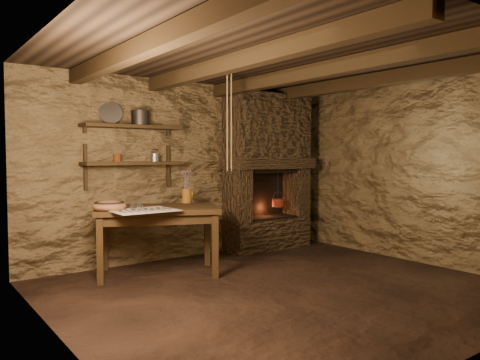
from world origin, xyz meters
TOP-DOWN VIEW (x-y plane):
  - floor at (0.00, 0.00)m, footprint 4.50×4.50m
  - back_wall at (0.00, 2.00)m, footprint 4.50×0.04m
  - front_wall at (0.00, -2.00)m, footprint 4.50×0.04m
  - left_wall at (-2.25, 0.00)m, footprint 0.04×4.00m
  - right_wall at (2.25, 0.00)m, footprint 0.04×4.00m
  - ceiling at (0.00, 0.00)m, footprint 4.50×4.00m
  - beam_far_left at (-1.50, 0.00)m, footprint 0.14×3.95m
  - beam_mid_left at (-0.50, 0.00)m, footprint 0.14×3.95m
  - beam_mid_right at (0.50, 0.00)m, footprint 0.14×3.95m
  - beam_far_right at (1.50, 0.00)m, footprint 0.14×3.95m
  - shelf_lower at (-0.85, 1.84)m, footprint 1.25×0.30m
  - shelf_upper at (-0.85, 1.84)m, footprint 1.25×0.30m
  - hearth at (1.25, 1.77)m, footprint 1.43×0.51m
  - work_table at (-0.77, 1.35)m, footprint 1.60×1.30m
  - linen_cloth at (-1.07, 1.09)m, footprint 0.68×0.55m
  - pewter_cutlery_row at (-1.07, 1.07)m, footprint 0.57×0.22m
  - drinking_glasses at (-1.05, 1.22)m, footprint 0.22×0.07m
  - stoneware_jug at (-0.26, 1.54)m, footprint 0.13×0.12m
  - wooden_bowl at (-1.35, 1.35)m, footprint 0.41×0.41m
  - iron_stockpot at (-0.75, 1.84)m, footprint 0.29×0.29m
  - tin_pan at (-1.09, 1.94)m, footprint 0.30×0.21m
  - small_kettle at (-0.56, 1.84)m, footprint 0.16×0.12m
  - rusty_tin at (-1.06, 1.84)m, footprint 0.13×0.13m
  - red_pot at (1.42, 1.72)m, footprint 0.23×0.23m
  - hanging_ropes at (0.05, 1.05)m, footprint 0.08×0.08m

SIDE VIEW (x-z plane):
  - floor at x=0.00m, z-range 0.00..0.00m
  - work_table at x=-0.77m, z-range 0.03..0.83m
  - red_pot at x=1.42m, z-range 0.42..0.96m
  - linen_cloth at x=-1.07m, z-range 0.80..0.80m
  - pewter_cutlery_row at x=-1.07m, z-range 0.80..0.82m
  - wooden_bowl at x=-1.35m, z-range 0.77..0.91m
  - drinking_glasses at x=-1.05m, z-range 0.80..0.89m
  - stoneware_jug at x=-0.26m, z-range 0.77..1.18m
  - back_wall at x=0.00m, z-range 0.00..2.40m
  - front_wall at x=0.00m, z-range 0.00..2.40m
  - left_wall at x=-2.25m, z-range 0.00..2.40m
  - right_wall at x=2.25m, z-range 0.00..2.40m
  - hearth at x=1.25m, z-range 0.08..2.38m
  - shelf_lower at x=-0.85m, z-range 1.28..1.32m
  - rusty_tin at x=-1.06m, z-range 1.32..1.42m
  - small_kettle at x=-0.56m, z-range 1.29..1.45m
  - shelf_upper at x=-0.85m, z-range 1.73..1.77m
  - hanging_ropes at x=0.05m, z-range 1.20..2.40m
  - iron_stockpot at x=-0.75m, z-range 1.77..1.93m
  - tin_pan at x=-1.09m, z-range 1.77..2.05m
  - beam_far_left at x=-1.50m, z-range 2.23..2.39m
  - beam_mid_left at x=-0.50m, z-range 2.23..2.39m
  - beam_mid_right at x=0.50m, z-range 2.23..2.39m
  - beam_far_right at x=1.50m, z-range 2.23..2.39m
  - ceiling at x=0.00m, z-range 2.38..2.42m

